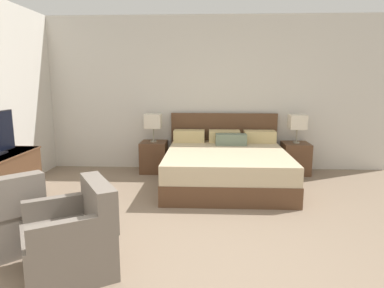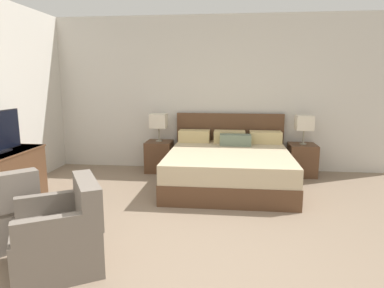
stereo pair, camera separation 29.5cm
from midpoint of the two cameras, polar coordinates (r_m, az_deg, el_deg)
ground_plane at (r=2.99m, az=0.21°, el=-21.65°), size 10.81×10.81×0.00m
wall_back at (r=6.16m, az=3.95°, el=8.31°), size 6.65×0.06×2.70m
bed at (r=5.30m, az=7.75°, el=-3.66°), size 1.88×2.00×1.02m
nightstand_left at (r=6.07m, az=-4.09°, el=-2.05°), size 0.44×0.47×0.54m
nightstand_right at (r=6.12m, az=19.20°, el=-2.51°), size 0.44×0.47×0.54m
table_lamp_left at (r=5.96m, az=-4.17°, el=3.83°), size 0.28×0.28×0.48m
table_lamp_right at (r=6.02m, az=19.56°, el=3.31°), size 0.28×0.28×0.48m
dresser at (r=4.87m, az=-27.51°, el=-5.19°), size 0.57×1.13×0.72m
armchair_companion at (r=3.16m, az=-18.37°, el=-14.40°), size 0.94×0.94×0.76m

